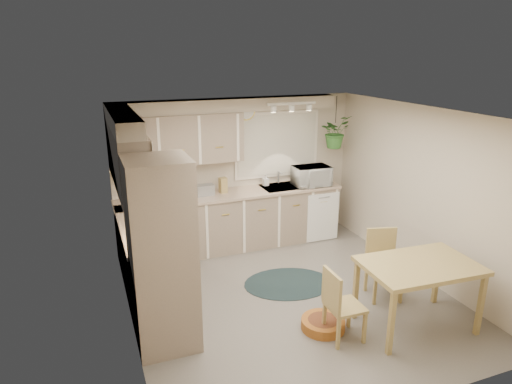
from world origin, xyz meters
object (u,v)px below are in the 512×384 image
dining_table (416,295)px  braided_rug (288,283)px  microwave (311,174)px  pet_bed (323,324)px  chair_back (385,266)px  chair_left (345,304)px

dining_table → braided_rug: 1.77m
dining_table → microwave: size_ratio=2.16×
dining_table → microwave: bearing=88.4°
pet_bed → microwave: (1.10, 2.47, 1.08)m
chair_back → braided_rug: 1.34m
chair_back → dining_table: bearing=100.5°
chair_back → braided_rug: chair_back is taller
chair_left → chair_back: 1.12m
chair_left → microwave: (0.98, 2.71, 0.72)m
chair_left → microwave: size_ratio=1.43×
chair_left → pet_bed: size_ratio=1.66×
dining_table → chair_back: (0.06, 0.68, 0.05)m
pet_bed → microwave: size_ratio=0.86×
chair_left → braided_rug: bearing=-176.2°
braided_rug → microwave: 2.05m
chair_back → microwave: (0.02, 2.12, 0.69)m
pet_bed → microwave: microwave is taller
chair_back → pet_bed: 1.20m
dining_table → pet_bed: size_ratio=2.51×
braided_rug → dining_table: bearing=-56.6°
chair_left → microwave: microwave is taller
pet_bed → chair_left: bearing=-61.4°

